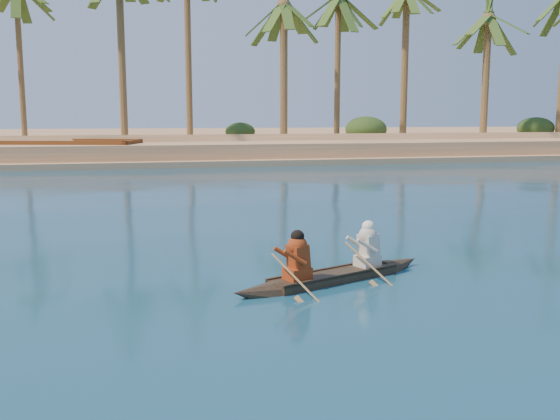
{
  "coord_description": "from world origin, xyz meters",
  "views": [
    {
      "loc": [
        -4.25,
        -14.82,
        3.07
      ],
      "look_at": [
        -1.23,
        -1.87,
        1.05
      ],
      "focal_mm": 40.0,
      "sensor_mm": 36.0,
      "label": 1
    }
  ],
  "objects": [
    {
      "name": "shrub_cluster",
      "position": [
        0.0,
        31.5,
        1.2
      ],
      "size": [
        100.0,
        6.0,
        2.4
      ],
      "primitive_type": null,
      "color": "#213B15",
      "rests_on": "ground"
    },
    {
      "name": "canoe",
      "position": [
        -0.69,
        -4.0,
        0.23
      ],
      "size": [
        4.31,
        2.23,
        1.22
      ],
      "rotation": [
        0.0,
        0.0,
        0.39
      ],
      "color": "#39301F",
      "rests_on": "ground"
    },
    {
      "name": "palm_grove",
      "position": [
        0.0,
        35.0,
        8.0
      ],
      "size": [
        110.0,
        14.0,
        16.0
      ],
      "primitive_type": null,
      "color": "#2A4C1B",
      "rests_on": "ground"
    },
    {
      "name": "ground",
      "position": [
        0.0,
        0.0,
        0.0
      ],
      "size": [
        160.0,
        160.0,
        0.0
      ],
      "primitive_type": "plane",
      "color": "navy",
      "rests_on": "ground"
    },
    {
      "name": "barge_mid",
      "position": [
        -9.44,
        27.0,
        0.63
      ],
      "size": [
        11.46,
        6.5,
        1.81
      ],
      "rotation": [
        0.0,
        0.0,
        -0.28
      ],
      "color": "brown",
      "rests_on": "ground"
    },
    {
      "name": "sandy_embankment",
      "position": [
        0.0,
        46.89,
        0.53
      ],
      "size": [
        150.0,
        51.0,
        1.5
      ],
      "color": "#DBB07B",
      "rests_on": "ground"
    }
  ]
}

